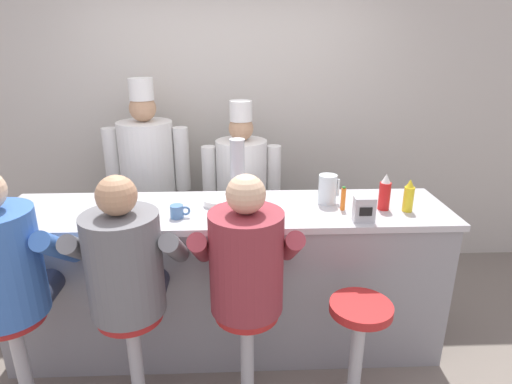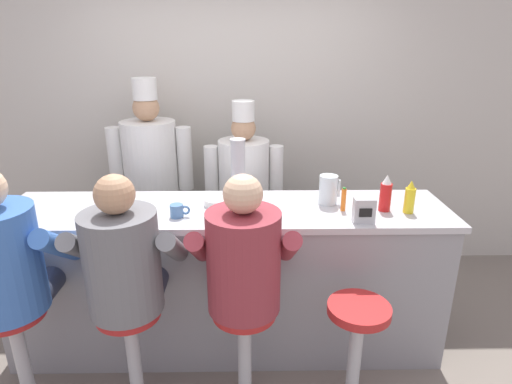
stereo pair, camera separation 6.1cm
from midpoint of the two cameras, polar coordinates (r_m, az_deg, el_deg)
The scene contains 18 objects.
ground_plane at distance 3.03m, azimuth -3.26°, elevation -22.98°, with size 20.00×20.00×0.00m, color slate.
wall_back at distance 3.89m, azimuth -2.76°, elevation 9.27°, with size 10.00×0.06×2.70m.
diner_counter at distance 2.99m, azimuth -3.22°, elevation -11.31°, with size 2.88×0.66×1.03m.
ketchup_bottle_red at distance 2.81m, azimuth 17.50°, elevation -0.27°, with size 0.07×0.07×0.24m.
mustard_bottle_yellow at distance 2.83m, azimuth 20.41°, elevation -0.73°, with size 0.06×0.06×0.21m.
hot_sauce_bottle_orange at distance 2.75m, azimuth 12.22°, elevation -0.99°, with size 0.03×0.03×0.15m.
water_pitcher_clear at distance 2.84m, azimuth 10.22°, elevation 0.28°, with size 0.14×0.12×0.19m.
breakfast_plate at distance 2.70m, azimuth -16.83°, elevation -3.20°, with size 0.22×0.22×0.04m.
cereal_bowl at distance 2.80m, azimuth -4.68°, elevation -1.34°, with size 0.16×0.16×0.05m.
coffee_mug_blue at distance 2.64m, azimuth -9.78°, elevation -2.48°, with size 0.12×0.08×0.08m.
cup_stack_steel at distance 2.82m, azimuth -1.78°, elevation 2.92°, with size 0.10×0.10×0.42m.
napkin_dispenser_chrome at distance 2.60m, azimuth 14.87°, elevation -2.39°, with size 0.12×0.07×0.15m.
diner_seated_blue at distance 2.59m, azimuth -29.84°, elevation -8.62°, with size 0.61×0.61×1.48m.
diner_seated_grey at distance 2.36m, azimuth -16.31°, elevation -9.79°, with size 0.59×0.58×1.45m.
diner_seated_maroon at distance 2.28m, azimuth -0.85°, elevation -10.10°, with size 0.58×0.58×1.45m.
empty_stool_round at distance 2.58m, azimuth 13.89°, elevation -18.78°, with size 0.34×0.34×0.70m.
cook_in_whites_near at distance 3.68m, azimuth -13.25°, elevation 2.12°, with size 0.69×0.44×1.77m.
cook_in_whites_far at distance 3.48m, azimuth -1.10°, elevation 0.13°, with size 0.63×0.40×1.62m.
Camera 2 is at (0.15, -2.23, 2.05)m, focal length 30.00 mm.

